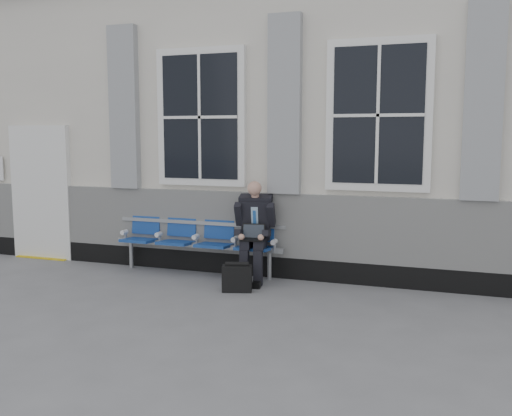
% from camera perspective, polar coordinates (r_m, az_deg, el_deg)
% --- Properties ---
extents(ground, '(70.00, 70.00, 0.00)m').
position_cam_1_polar(ground, '(6.52, 6.85, -10.62)').
color(ground, slate).
rests_on(ground, ground).
extents(station_building, '(14.40, 4.40, 4.49)m').
position_cam_1_polar(station_building, '(9.63, 11.46, 8.50)').
color(station_building, beige).
rests_on(station_building, ground).
extents(bench, '(2.60, 0.47, 0.91)m').
position_cam_1_polar(bench, '(8.29, -5.85, -2.78)').
color(bench, '#9EA0A3').
rests_on(bench, ground).
extents(businessman, '(0.58, 0.77, 1.38)m').
position_cam_1_polar(businessman, '(7.79, -0.15, -1.91)').
color(businessman, black).
rests_on(businessman, ground).
extents(briefcase, '(0.41, 0.26, 0.39)m').
position_cam_1_polar(briefcase, '(7.36, -1.91, -7.00)').
color(briefcase, black).
rests_on(briefcase, ground).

